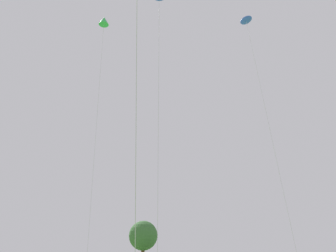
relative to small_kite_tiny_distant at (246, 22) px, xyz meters
The scene contains 3 objects.
small_kite_tiny_distant is the anchor object (origin of this frame).
small_kite_diamond_red 15.27m from the small_kite_tiny_distant, 127.77° to the left, with size 1.79×3.96×25.88m.
tree_shrub_far 50.37m from the small_kite_tiny_distant, 70.91° to the left, with size 5.75×5.75×8.44m.
Camera 1 is at (-7.20, -3.70, 1.68)m, focal length 36.51 mm.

